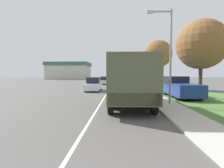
{
  "coord_description": "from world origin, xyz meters",
  "views": [
    {
      "loc": [
        1.28,
        -0.25,
        2.1
      ],
      "look_at": [
        0.81,
        12.77,
        1.39
      ],
      "focal_mm": 28.0,
      "sensor_mm": 36.0,
      "label": 1
    }
  ],
  "objects_px": {
    "military_truck": "(130,80)",
    "lamp_post": "(167,47)",
    "car_nearest_ahead": "(94,85)",
    "car_fourth_ahead": "(119,79)",
    "pickup_truck": "(180,87)",
    "car_second_ahead": "(104,81)",
    "car_third_ahead": "(119,79)"
  },
  "relations": [
    {
      "from": "car_fourth_ahead",
      "to": "lamp_post",
      "type": "height_order",
      "value": "lamp_post"
    },
    {
      "from": "military_truck",
      "to": "car_nearest_ahead",
      "type": "xyz_separation_m",
      "value": [
        -3.91,
        10.81,
        -0.96
      ]
    },
    {
      "from": "car_fourth_ahead",
      "to": "car_second_ahead",
      "type": "bearing_deg",
      "value": -97.36
    },
    {
      "from": "car_second_ahead",
      "to": "pickup_truck",
      "type": "relative_size",
      "value": 0.8
    },
    {
      "from": "military_truck",
      "to": "lamp_post",
      "type": "relative_size",
      "value": 1.18
    },
    {
      "from": "car_second_ahead",
      "to": "lamp_post",
      "type": "relative_size",
      "value": 0.72
    },
    {
      "from": "pickup_truck",
      "to": "car_third_ahead",
      "type": "bearing_deg",
      "value": 98.4
    },
    {
      "from": "pickup_truck",
      "to": "lamp_post",
      "type": "relative_size",
      "value": 0.9
    },
    {
      "from": "car_second_ahead",
      "to": "car_third_ahead",
      "type": "relative_size",
      "value": 0.95
    },
    {
      "from": "car_fourth_ahead",
      "to": "lamp_post",
      "type": "distance_m",
      "value": 50.62
    },
    {
      "from": "car_fourth_ahead",
      "to": "pickup_truck",
      "type": "distance_m",
      "value": 46.14
    },
    {
      "from": "car_nearest_ahead",
      "to": "car_second_ahead",
      "type": "relative_size",
      "value": 1.0
    },
    {
      "from": "car_third_ahead",
      "to": "lamp_post",
      "type": "distance_m",
      "value": 41.65
    },
    {
      "from": "pickup_truck",
      "to": "car_nearest_ahead",
      "type": "bearing_deg",
      "value": 147.13
    },
    {
      "from": "lamp_post",
      "to": "car_second_ahead",
      "type": "bearing_deg",
      "value": 103.77
    },
    {
      "from": "car_second_ahead",
      "to": "lamp_post",
      "type": "height_order",
      "value": "lamp_post"
    },
    {
      "from": "military_truck",
      "to": "car_third_ahead",
      "type": "xyz_separation_m",
      "value": [
        -0.46,
        41.88,
        -1.03
      ]
    },
    {
      "from": "car_second_ahead",
      "to": "lamp_post",
      "type": "bearing_deg",
      "value": -76.23
    },
    {
      "from": "car_nearest_ahead",
      "to": "car_second_ahead",
      "type": "height_order",
      "value": "car_nearest_ahead"
    },
    {
      "from": "car_nearest_ahead",
      "to": "military_truck",
      "type": "bearing_deg",
      "value": -70.12
    },
    {
      "from": "car_second_ahead",
      "to": "pickup_truck",
      "type": "distance_m",
      "value": 22.46
    },
    {
      "from": "car_second_ahead",
      "to": "car_third_ahead",
      "type": "bearing_deg",
      "value": 78.61
    },
    {
      "from": "pickup_truck",
      "to": "lamp_post",
      "type": "xyz_separation_m",
      "value": [
        -2.47,
        -4.61,
        3.0
      ]
    },
    {
      "from": "military_truck",
      "to": "car_third_ahead",
      "type": "distance_m",
      "value": 41.89
    },
    {
      "from": "car_third_ahead",
      "to": "pickup_truck",
      "type": "bearing_deg",
      "value": -81.6
    },
    {
      "from": "military_truck",
      "to": "car_nearest_ahead",
      "type": "relative_size",
      "value": 1.63
    },
    {
      "from": "military_truck",
      "to": "car_third_ahead",
      "type": "bearing_deg",
      "value": 90.62
    },
    {
      "from": "car_third_ahead",
      "to": "pickup_truck",
      "type": "relative_size",
      "value": 0.85
    },
    {
      "from": "car_second_ahead",
      "to": "military_truck",
      "type": "bearing_deg",
      "value": -81.84
    },
    {
      "from": "military_truck",
      "to": "pickup_truck",
      "type": "relative_size",
      "value": 1.3
    },
    {
      "from": "military_truck",
      "to": "pickup_truck",
      "type": "distance_m",
      "value": 7.15
    },
    {
      "from": "car_fourth_ahead",
      "to": "car_third_ahead",
      "type": "bearing_deg",
      "value": -89.99
    }
  ]
}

